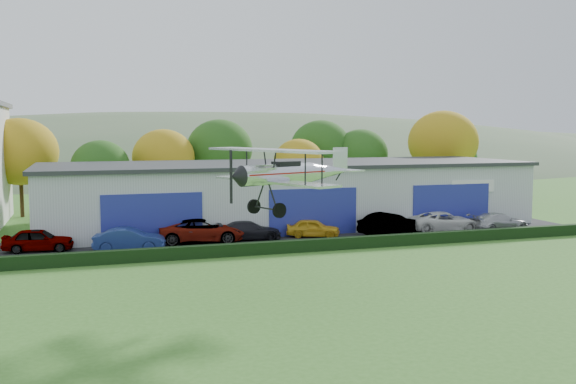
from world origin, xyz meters
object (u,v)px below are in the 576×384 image
object	(u,v)px
car_2	(202,231)
car_7	(499,222)
car_4	(313,228)
car_5	(389,224)
car_3	(249,230)
car_0	(38,240)
car_1	(129,239)
biplane	(288,171)
car_6	(445,222)
hangar	(289,193)

from	to	relation	value
car_2	car_7	bearing A→B (deg)	-88.06
car_4	car_5	bearing A→B (deg)	-73.75
car_3	car_7	size ratio (longest dim) A/B	0.94
car_2	car_7	distance (m)	23.38
car_0	car_2	bearing A→B (deg)	-84.84
car_1	biplane	world-z (taller)	biplane
car_1	car_5	bearing A→B (deg)	-77.05
car_5	car_6	world-z (taller)	car_5
car_5	car_7	bearing A→B (deg)	-114.82
car_1	car_7	bearing A→B (deg)	-79.86
car_0	biplane	bearing A→B (deg)	-135.28
car_2	car_4	world-z (taller)	car_2
car_4	car_1	bearing A→B (deg)	119.40
car_7	car_2	bearing A→B (deg)	81.03
car_2	car_4	xyz separation A→B (m)	(8.32, -0.32, -0.16)
car_6	biplane	size ratio (longest dim) A/B	0.66
car_5	car_1	bearing A→B (deg)	73.95
car_3	car_6	distance (m)	15.69
car_5	hangar	bearing A→B (deg)	18.48
car_7	hangar	bearing A→B (deg)	55.73
car_1	car_2	world-z (taller)	car_2
car_5	car_7	distance (m)	9.13
car_1	car_7	distance (m)	28.43
hangar	car_6	xyz separation A→B (m)	(10.50, -7.52, -1.84)
car_3	hangar	bearing A→B (deg)	-34.63
car_4	car_5	distance (m)	5.95
car_4	car_5	world-z (taller)	car_5
car_4	car_6	size ratio (longest dim) A/B	0.72
car_3	car_5	world-z (taller)	car_5
car_3	car_4	distance (m)	4.86
car_0	car_4	size ratio (longest dim) A/B	1.12
biplane	car_2	bearing A→B (deg)	74.22
biplane	car_5	bearing A→B (deg)	26.32
car_7	car_6	bearing A→B (deg)	71.02
car_0	car_7	bearing A→B (deg)	-88.27
car_4	biplane	size ratio (longest dim) A/B	0.48
car_1	car_3	distance (m)	8.79
car_4	car_7	world-z (taller)	car_7
car_0	biplane	world-z (taller)	biplane
hangar	car_4	distance (m)	7.10
car_0	car_1	bearing A→B (deg)	-101.68
car_5	biplane	xyz separation A→B (m)	(-12.70, -14.03, 5.13)
biplane	hangar	bearing A→B (deg)	50.27
hangar	car_6	bearing A→B (deg)	-35.64
hangar	car_2	bearing A→B (deg)	-142.94
car_1	car_7	xyz separation A→B (m)	(28.42, -0.44, -0.05)
biplane	car_6	bearing A→B (deg)	17.13
car_2	car_4	distance (m)	8.32
car_6	car_5	bearing A→B (deg)	99.92
car_2	car_5	world-z (taller)	car_5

